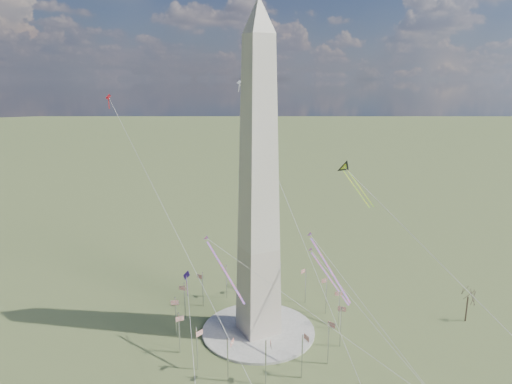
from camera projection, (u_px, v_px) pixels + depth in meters
name	position (u px, v px, depth m)	size (l,w,h in m)	color
ground	(258.00, 332.00, 146.27)	(2000.00, 2000.00, 0.00)	#46582C
plaza	(258.00, 331.00, 146.17)	(36.00, 36.00, 0.80)	beige
washington_monument	(259.00, 186.00, 134.75)	(15.56, 15.56, 100.00)	#C0B3A1
flagpole_ring	(258.00, 311.00, 144.52)	(54.40, 54.40, 13.00)	silver
tree_near	(468.00, 295.00, 150.44)	(7.60, 7.60, 13.31)	#4C372E
kite_delta_black	(346.00, 170.00, 161.57)	(6.22, 16.75, 13.95)	black
kite_diamond_purple	(187.00, 278.00, 135.57)	(1.58, 2.65, 8.41)	navy
kite_streamer_left	(323.00, 258.00, 130.61)	(1.92, 20.55, 14.12)	#FF3628
kite_streamer_mid	(219.00, 261.00, 128.05)	(4.50, 19.93, 13.75)	#FF3628
kite_streamer_right	(323.00, 269.00, 156.25)	(3.77, 20.24, 13.91)	#FF3628
kite_small_red	(108.00, 98.00, 148.38)	(1.48, 1.82, 4.80)	red
kite_small_white	(239.00, 83.00, 166.60)	(1.48, 1.50, 4.30)	white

